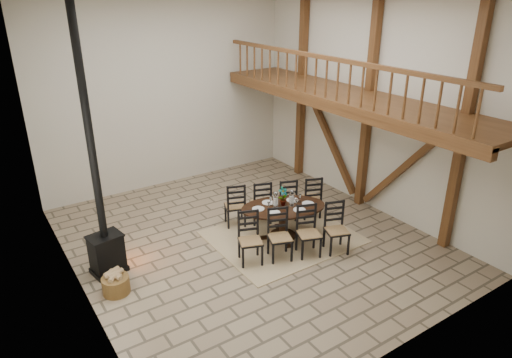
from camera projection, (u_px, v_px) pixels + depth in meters
ground at (249, 240)px, 10.02m from camera, size 8.00×8.00×0.00m
room_shell at (296, 97)px, 9.46m from camera, size 7.02×8.02×5.01m
rug at (283, 237)px, 10.12m from camera, size 3.00×2.50×0.02m
dining_table at (283, 222)px, 9.98m from camera, size 2.85×2.72×1.19m
wood_stove at (102, 220)px, 8.47m from camera, size 0.69×0.57×5.00m
log_basket at (116, 284)px, 8.23m from camera, size 0.49×0.49×0.41m
log_stack at (115, 280)px, 8.28m from camera, size 0.36×0.30×0.42m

